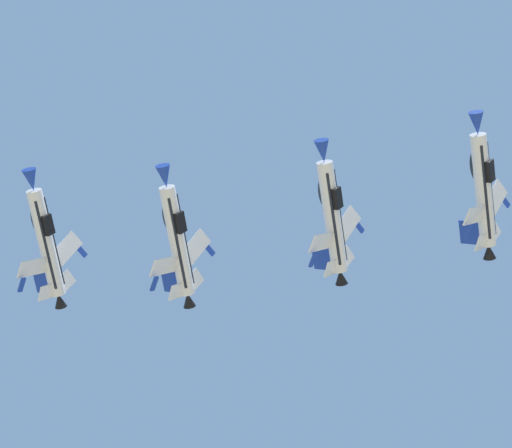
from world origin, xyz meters
TOP-DOWN VIEW (x-y plane):
  - fighter_jet_left_wing at (7.86, 43.02)m, footprint 8.08×15.45m
  - fighter_jet_right_wing at (-7.07, 38.20)m, footprint 8.10×15.45m
  - fighter_jet_left_outer at (-22.56, 32.86)m, footprint 8.09×15.45m
  - fighter_jet_right_outer at (-35.62, 27.04)m, footprint 8.13×15.45m

SIDE VIEW (x-z plane):
  - fighter_jet_left_wing at x=7.86m, z-range 106.43..114.75m
  - fighter_jet_right_wing at x=-7.07m, z-range 106.56..114.93m
  - fighter_jet_left_outer at x=-22.56m, z-range 106.96..115.29m
  - fighter_jet_right_outer at x=-35.62m, z-range 109.49..117.96m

